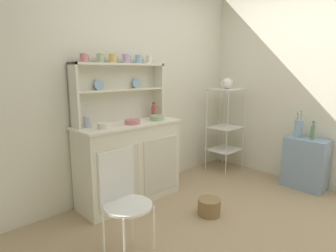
{
  "coord_description": "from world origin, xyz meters",
  "views": [
    {
      "loc": [
        -2.07,
        -1.09,
        1.43
      ],
      "look_at": [
        0.03,
        1.12,
        0.84
      ],
      "focal_mm": 30.33,
      "sensor_mm": 36.0,
      "label": 1
    }
  ],
  "objects_px": {
    "wire_chair": "(123,195)",
    "cup_rose_0": "(84,58)",
    "utensil_jar": "(87,122)",
    "porcelain_teapot": "(227,83)",
    "hutch_shelf_unit": "(119,87)",
    "bakers_rack": "(225,121)",
    "floor_basket": "(209,207)",
    "jam_bottle": "(154,111)",
    "flower_vase": "(298,128)",
    "oil_bottle": "(313,132)",
    "bowl_mixing_large": "(104,126)",
    "hutch_cabinet": "(129,161)",
    "side_shelf_blue": "(305,163)"
  },
  "relations": [
    {
      "from": "hutch_cabinet",
      "to": "utensil_jar",
      "type": "xyz_separation_m",
      "value": [
        -0.43,
        0.08,
        0.49
      ]
    },
    {
      "from": "oil_bottle",
      "to": "hutch_shelf_unit",
      "type": "bearing_deg",
      "value": 141.11
    },
    {
      "from": "jam_bottle",
      "to": "porcelain_teapot",
      "type": "bearing_deg",
      "value": -11.19
    },
    {
      "from": "floor_basket",
      "to": "jam_bottle",
      "type": "relative_size",
      "value": 1.26
    },
    {
      "from": "porcelain_teapot",
      "to": "utensil_jar",
      "type": "bearing_deg",
      "value": 173.81
    },
    {
      "from": "oil_bottle",
      "to": "utensil_jar",
      "type": "bearing_deg",
      "value": 148.69
    },
    {
      "from": "utensil_jar",
      "to": "porcelain_teapot",
      "type": "height_order",
      "value": "porcelain_teapot"
    },
    {
      "from": "floor_basket",
      "to": "jam_bottle",
      "type": "distance_m",
      "value": 1.26
    },
    {
      "from": "jam_bottle",
      "to": "utensil_jar",
      "type": "bearing_deg",
      "value": -179.46
    },
    {
      "from": "hutch_cabinet",
      "to": "wire_chair",
      "type": "bearing_deg",
      "value": -128.39
    },
    {
      "from": "side_shelf_blue",
      "to": "floor_basket",
      "type": "bearing_deg",
      "value": 164.56
    },
    {
      "from": "side_shelf_blue",
      "to": "jam_bottle",
      "type": "relative_size",
      "value": 3.44
    },
    {
      "from": "side_shelf_blue",
      "to": "flower_vase",
      "type": "xyz_separation_m",
      "value": [
        -0.0,
        0.12,
        0.43
      ]
    },
    {
      "from": "side_shelf_blue",
      "to": "porcelain_teapot",
      "type": "relative_size",
      "value": 2.6
    },
    {
      "from": "bakers_rack",
      "to": "wire_chair",
      "type": "xyz_separation_m",
      "value": [
        -2.21,
        -0.65,
        -0.2
      ]
    },
    {
      "from": "hutch_shelf_unit",
      "to": "cup_rose_0",
      "type": "xyz_separation_m",
      "value": [
        -0.41,
        -0.04,
        0.3
      ]
    },
    {
      "from": "side_shelf_blue",
      "to": "wire_chair",
      "type": "relative_size",
      "value": 0.74
    },
    {
      "from": "bakers_rack",
      "to": "floor_basket",
      "type": "bearing_deg",
      "value": -150.43
    },
    {
      "from": "bakers_rack",
      "to": "hutch_shelf_unit",
      "type": "bearing_deg",
      "value": 169.12
    },
    {
      "from": "bowl_mixing_large",
      "to": "hutch_cabinet",
      "type": "bearing_deg",
      "value": 12.08
    },
    {
      "from": "bowl_mixing_large",
      "to": "wire_chair",
      "type": "bearing_deg",
      "value": -111.54
    },
    {
      "from": "jam_bottle",
      "to": "oil_bottle",
      "type": "height_order",
      "value": "jam_bottle"
    },
    {
      "from": "flower_vase",
      "to": "oil_bottle",
      "type": "bearing_deg",
      "value": -89.91
    },
    {
      "from": "hutch_shelf_unit",
      "to": "floor_basket",
      "type": "height_order",
      "value": "hutch_shelf_unit"
    },
    {
      "from": "wire_chair",
      "to": "jam_bottle",
      "type": "relative_size",
      "value": 4.67
    },
    {
      "from": "side_shelf_blue",
      "to": "bakers_rack",
      "type": "bearing_deg",
      "value": 99.57
    },
    {
      "from": "flower_vase",
      "to": "jam_bottle",
      "type": "bearing_deg",
      "value": 138.48
    },
    {
      "from": "floor_basket",
      "to": "porcelain_teapot",
      "type": "relative_size",
      "value": 0.95
    },
    {
      "from": "bakers_rack",
      "to": "flower_vase",
      "type": "bearing_deg",
      "value": -79.26
    },
    {
      "from": "hutch_shelf_unit",
      "to": "flower_vase",
      "type": "distance_m",
      "value": 2.22
    },
    {
      "from": "jam_bottle",
      "to": "oil_bottle",
      "type": "distance_m",
      "value": 1.9
    },
    {
      "from": "cup_rose_0",
      "to": "porcelain_teapot",
      "type": "relative_size",
      "value": 0.35
    },
    {
      "from": "hutch_shelf_unit",
      "to": "bakers_rack",
      "type": "relative_size",
      "value": 0.93
    },
    {
      "from": "hutch_cabinet",
      "to": "floor_basket",
      "type": "xyz_separation_m",
      "value": [
        0.37,
        -0.83,
        -0.37
      ]
    },
    {
      "from": "hutch_cabinet",
      "to": "porcelain_teapot",
      "type": "xyz_separation_m",
      "value": [
        1.58,
        -0.14,
        0.81
      ]
    },
    {
      "from": "cup_rose_0",
      "to": "bowl_mixing_large",
      "type": "distance_m",
      "value": 0.68
    },
    {
      "from": "bakers_rack",
      "to": "flower_vase",
      "type": "height_order",
      "value": "bakers_rack"
    },
    {
      "from": "hutch_cabinet",
      "to": "bakers_rack",
      "type": "relative_size",
      "value": 0.99
    },
    {
      "from": "bowl_mixing_large",
      "to": "porcelain_teapot",
      "type": "distance_m",
      "value": 1.96
    },
    {
      "from": "wire_chair",
      "to": "utensil_jar",
      "type": "xyz_separation_m",
      "value": [
        0.19,
        0.87,
        0.42
      ]
    },
    {
      "from": "hutch_shelf_unit",
      "to": "cup_rose_0",
      "type": "bearing_deg",
      "value": -174.28
    },
    {
      "from": "flower_vase",
      "to": "floor_basket",
      "type": "bearing_deg",
      "value": 169.26
    },
    {
      "from": "jam_bottle",
      "to": "flower_vase",
      "type": "bearing_deg",
      "value": -41.52
    },
    {
      "from": "hutch_shelf_unit",
      "to": "side_shelf_blue",
      "type": "relative_size",
      "value": 1.75
    },
    {
      "from": "jam_bottle",
      "to": "oil_bottle",
      "type": "xyz_separation_m",
      "value": [
        1.33,
        -1.34,
        -0.24
      ]
    },
    {
      "from": "hutch_shelf_unit",
      "to": "hutch_cabinet",
      "type": "bearing_deg",
      "value": -90.0
    },
    {
      "from": "wire_chair",
      "to": "cup_rose_0",
      "type": "bearing_deg",
      "value": 43.91
    },
    {
      "from": "floor_basket",
      "to": "porcelain_teapot",
      "type": "bearing_deg",
      "value": 29.6
    },
    {
      "from": "bowl_mixing_large",
      "to": "porcelain_teapot",
      "type": "height_order",
      "value": "porcelain_teapot"
    },
    {
      "from": "bowl_mixing_large",
      "to": "jam_bottle",
      "type": "bearing_deg",
      "value": 11.61
    }
  ]
}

